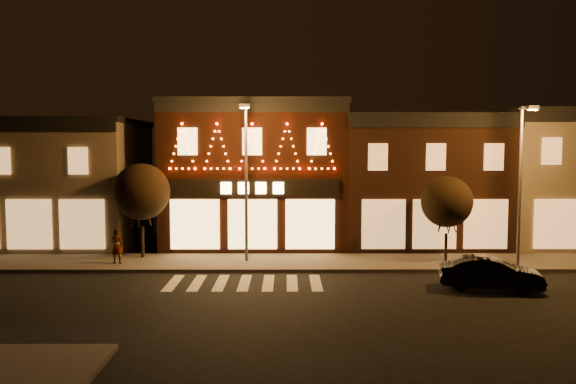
{
  "coord_description": "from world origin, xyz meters",
  "views": [
    {
      "loc": [
        1.74,
        -20.03,
        5.7
      ],
      "look_at": [
        1.83,
        4.0,
        3.84
      ],
      "focal_mm": 36.18,
      "sensor_mm": 36.0,
      "label": 1
    }
  ],
  "objects": [
    {
      "name": "tree_right",
      "position": [
        9.55,
        7.92,
        3.06
      ],
      "size": [
        2.49,
        2.49,
        4.16
      ],
      "rotation": [
        0.0,
        0.0,
        -0.08
      ],
      "color": "black",
      "rests_on": "sidewalk_far"
    },
    {
      "name": "dark_sedan",
      "position": [
        9.95,
        2.85,
        0.66
      ],
      "size": [
        4.19,
        2.16,
        1.31
      ],
      "primitive_type": "imported",
      "rotation": [
        0.0,
        0.0,
        1.37
      ],
      "color": "black",
      "rests_on": "ground"
    },
    {
      "name": "streetlamp_mid",
      "position": [
        -0.19,
        7.84,
        4.6
      ],
      "size": [
        0.48,
        1.73,
        7.58
      ],
      "rotation": [
        0.0,
        0.0,
        -0.03
      ],
      "color": "#59595E",
      "rests_on": "sidewalk_far"
    },
    {
      "name": "building_right_a",
      "position": [
        9.5,
        13.99,
        3.76
      ],
      "size": [
        9.2,
        8.28,
        7.5
      ],
      "color": "#341C12",
      "rests_on": "ground"
    },
    {
      "name": "sidewalk_far",
      "position": [
        2.0,
        8.0,
        0.07
      ],
      "size": [
        44.0,
        4.0,
        0.15
      ],
      "primitive_type": "cube",
      "color": "#47423D",
      "rests_on": "ground"
    },
    {
      "name": "building_right_b",
      "position": [
        18.5,
        13.99,
        3.91
      ],
      "size": [
        9.2,
        8.28,
        7.8
      ],
      "color": "#756553",
      "rests_on": "ground"
    },
    {
      "name": "streetlamp_right",
      "position": [
        12.52,
        6.38,
        4.49
      ],
      "size": [
        0.49,
        1.7,
        7.4
      ],
      "rotation": [
        0.0,
        0.0,
        0.1
      ],
      "color": "#59595E",
      "rests_on": "sidewalk_far"
    },
    {
      "name": "ground",
      "position": [
        0.0,
        0.0,
        0.0
      ],
      "size": [
        120.0,
        120.0,
        0.0
      ],
      "primitive_type": "plane",
      "color": "black",
      "rests_on": "ground"
    },
    {
      "name": "building_left",
      "position": [
        -13.0,
        13.99,
        3.66
      ],
      "size": [
        12.2,
        8.28,
        7.3
      ],
      "color": "#756553",
      "rests_on": "ground"
    },
    {
      "name": "building_pulp",
      "position": [
        0.0,
        13.98,
        4.16
      ],
      "size": [
        10.2,
        8.34,
        8.3
      ],
      "color": "black",
      "rests_on": "ground"
    },
    {
      "name": "tree_left",
      "position": [
        -5.5,
        8.96,
        3.47
      ],
      "size": [
        2.84,
        2.84,
        4.75
      ],
      "rotation": [
        0.0,
        0.0,
        -0.09
      ],
      "color": "black",
      "rests_on": "sidewalk_far"
    },
    {
      "name": "pedestrian",
      "position": [
        -6.34,
        7.4,
        0.99
      ],
      "size": [
        0.69,
        0.53,
        1.68
      ],
      "primitive_type": "imported",
      "rotation": [
        0.0,
        0.0,
        2.92
      ],
      "color": "gray",
      "rests_on": "sidewalk_far"
    }
  ]
}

